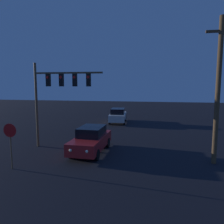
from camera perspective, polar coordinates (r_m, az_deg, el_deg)
car_near at (r=15.28m, az=-5.50°, el=-7.19°), size 2.01×4.83×1.77m
car_far at (r=26.94m, az=1.56°, el=-0.88°), size 2.19×4.89×1.77m
traffic_signal_mast at (r=16.40m, az=-14.34°, el=5.94°), size 5.16×0.30×6.26m
stop_sign at (r=13.25m, az=-25.03°, el=-6.00°), size 0.76×0.07×2.58m
utility_pole at (r=14.00m, az=25.94°, el=5.32°), size 1.65×0.28×8.49m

